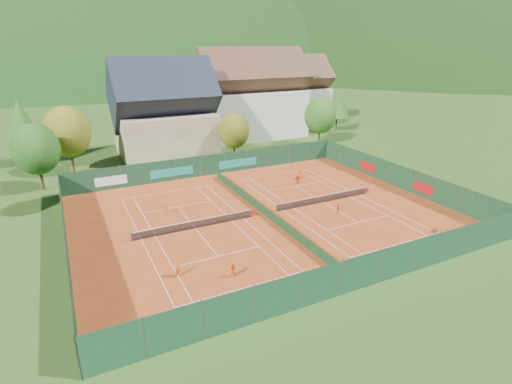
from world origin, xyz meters
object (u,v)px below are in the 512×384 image
object	(u,v)px
hotel_block_a	(252,99)
player_right_far_a	(300,173)
player_left_far	(165,209)
chalet	(164,115)
player_left_mid	(233,271)
hotel_block_b	(291,95)
player_right_far_b	(297,180)
player_left_near	(178,269)
ball_hopper	(434,231)
player_right_near	(338,209)

from	to	relation	value
hotel_block_a	player_right_far_a	size ratio (longest dim) A/B	13.99
player_left_far	player_right_far_a	size ratio (longest dim) A/B	0.80
chalet	player_left_far	bearing A→B (deg)	-105.14
chalet	hotel_block_a	xyz separation A→B (m)	(19.00, 6.00, 0.76)
hotel_block_a	player_left_mid	xyz separation A→B (m)	(-24.11, -46.16, -6.73)
hotel_block_a	hotel_block_b	bearing A→B (deg)	29.74
player_left_far	player_right_far_a	xyz separation A→B (m)	(20.19, 3.92, 0.16)
hotel_block_a	chalet	bearing A→B (deg)	-162.47
chalet	player_right_far_a	distance (m)	25.68
hotel_block_a	player_right_far_b	distance (m)	30.58
player_left_mid	player_right_far_a	size ratio (longest dim) A/B	0.85
hotel_block_a	player_left_mid	distance (m)	52.51
player_left_mid	player_right_far_b	bearing A→B (deg)	73.83
player_left_mid	player_left_far	world-z (taller)	player_left_mid
hotel_block_a	player_left_far	xyz separation A→B (m)	(-25.77, -31.01, -6.77)
player_left_near	player_right_far_a	world-z (taller)	player_right_far_a
player_left_near	ball_hopper	bearing A→B (deg)	-47.85
hotel_block_a	player_right_far_a	world-z (taller)	hotel_block_a
player_right_far_a	player_right_far_b	xyz separation A→B (m)	(-1.65, -1.84, -0.16)
hotel_block_a	player_right_far_b	size ratio (longest dim) A/B	17.68
player_right_near	hotel_block_a	bearing A→B (deg)	27.92
chalet	ball_hopper	xyz separation A→B (m)	(15.55, -42.17, -6.07)
player_left_far	player_right_far_b	xyz separation A→B (m)	(18.54, 2.08, -0.01)
hotel_block_b	player_left_far	distance (m)	56.03
player_left_mid	player_right_near	size ratio (longest dim) A/B	1.01
player_right_far_b	player_right_near	bearing A→B (deg)	84.50
chalet	player_right_far_a	bearing A→B (deg)	-57.53
hotel_block_a	hotel_block_b	world-z (taller)	hotel_block_a
hotel_block_b	player_left_far	world-z (taller)	hotel_block_b
ball_hopper	player_right_far_b	world-z (taller)	player_right_far_b
player_left_mid	player_left_far	bearing A→B (deg)	124.50
hotel_block_a	ball_hopper	size ratio (longest dim) A/B	27.00
player_right_far_b	chalet	bearing A→B (deg)	-60.78
hotel_block_a	player_right_far_b	bearing A→B (deg)	-104.04
player_left_mid	player_right_far_b	size ratio (longest dim) A/B	1.07
player_left_near	player_left_far	distance (m)	13.27
chalet	player_right_far_b	xyz separation A→B (m)	(11.77, -22.93, -6.01)
player_right_near	player_right_far_b	size ratio (longest dim) A/B	1.06
player_left_near	player_right_far_a	distance (m)	28.23
hotel_block_b	ball_hopper	bearing A→B (deg)	-107.26
ball_hopper	player_right_far_a	world-z (taller)	player_right_far_a
ball_hopper	player_left_far	size ratio (longest dim) A/B	0.65
hotel_block_a	player_right_near	xyz separation A→B (m)	(-8.65, -39.60, -6.73)
ball_hopper	player_left_mid	xyz separation A→B (m)	(-20.66, 2.01, 0.10)
chalet	hotel_block_a	size ratio (longest dim) A/B	0.75
player_left_near	player_right_far_a	xyz separation A→B (m)	(22.56, 16.98, 0.02)
player_left_mid	player_right_far_a	bearing A→B (deg)	74.06
player_left_far	chalet	bearing A→B (deg)	-83.26
player_left_near	player_right_far_b	distance (m)	25.81
hotel_block_a	ball_hopper	bearing A→B (deg)	-94.10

